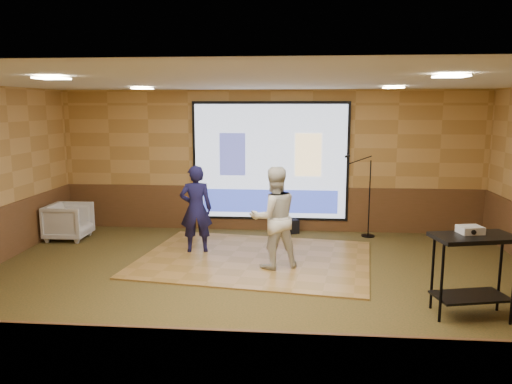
# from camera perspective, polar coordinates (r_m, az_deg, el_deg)

# --- Properties ---
(ground) EXTENTS (9.00, 9.00, 0.00)m
(ground) POSITION_cam_1_polar(r_m,az_deg,el_deg) (7.57, 0.02, -10.76)
(ground) COLOR #2D3719
(ground) RESTS_ON ground
(room_shell) EXTENTS (9.04, 7.04, 3.02)m
(room_shell) POSITION_cam_1_polar(r_m,az_deg,el_deg) (7.11, 0.02, 5.25)
(room_shell) COLOR tan
(room_shell) RESTS_ON ground
(wainscot_back) EXTENTS (9.00, 0.04, 0.95)m
(wainscot_back) POSITION_cam_1_polar(r_m,az_deg,el_deg) (10.79, 1.61, -1.89)
(wainscot_back) COLOR #55381C
(wainscot_back) RESTS_ON ground
(projector_screen) EXTENTS (3.32, 0.06, 2.52)m
(projector_screen) POSITION_cam_1_polar(r_m,az_deg,el_deg) (10.59, 1.62, 3.37)
(projector_screen) COLOR black
(projector_screen) RESTS_ON room_shell
(downlight_nw) EXTENTS (0.32, 0.32, 0.02)m
(downlight_nw) POSITION_cam_1_polar(r_m,az_deg,el_deg) (9.30, -12.89, 11.47)
(downlight_nw) COLOR #FFEBBF
(downlight_nw) RESTS_ON room_shell
(downlight_ne) EXTENTS (0.32, 0.32, 0.02)m
(downlight_ne) POSITION_cam_1_polar(r_m,az_deg,el_deg) (9.01, 15.43, 11.43)
(downlight_ne) COLOR #FFEBBF
(downlight_ne) RESTS_ON room_shell
(downlight_sw) EXTENTS (0.32, 0.32, 0.02)m
(downlight_sw) POSITION_cam_1_polar(r_m,az_deg,el_deg) (6.24, -22.31, 11.95)
(downlight_sw) COLOR #FFEBBF
(downlight_sw) RESTS_ON room_shell
(downlight_se) EXTENTS (0.32, 0.32, 0.02)m
(downlight_se) POSITION_cam_1_polar(r_m,az_deg,el_deg) (5.80, 21.38, 12.22)
(downlight_se) COLOR #FFEBBF
(downlight_se) RESTS_ON room_shell
(dance_floor) EXTENTS (4.31, 3.50, 0.03)m
(dance_floor) POSITION_cam_1_polar(r_m,az_deg,el_deg) (8.83, -0.16, -7.63)
(dance_floor) COLOR #A0753A
(dance_floor) RESTS_ON ground
(player_left) EXTENTS (0.64, 0.48, 1.59)m
(player_left) POSITION_cam_1_polar(r_m,az_deg,el_deg) (9.10, -6.87, -1.92)
(player_left) COLOR #15143F
(player_left) RESTS_ON dance_floor
(player_right) EXTENTS (0.99, 0.89, 1.67)m
(player_right) POSITION_cam_1_polar(r_m,az_deg,el_deg) (8.14, 2.07, -2.93)
(player_right) COLOR silver
(player_right) RESTS_ON dance_floor
(av_table) EXTENTS (1.01, 0.53, 1.07)m
(av_table) POSITION_cam_1_polar(r_m,az_deg,el_deg) (6.89, 23.56, -6.97)
(av_table) COLOR black
(av_table) RESTS_ON ground
(projector) EXTENTS (0.33, 0.29, 0.09)m
(projector) POSITION_cam_1_polar(r_m,az_deg,el_deg) (6.88, 23.28, -3.98)
(projector) COLOR silver
(projector) RESTS_ON av_table
(mic_stand) EXTENTS (0.67, 0.27, 1.70)m
(mic_stand) POSITION_cam_1_polar(r_m,az_deg,el_deg) (10.49, 12.47, -2.35)
(mic_stand) COLOR black
(mic_stand) RESTS_ON ground
(banquet_chair) EXTENTS (0.81, 0.79, 0.73)m
(banquet_chair) POSITION_cam_1_polar(r_m,az_deg,el_deg) (10.75, -20.62, -3.17)
(banquet_chair) COLOR gray
(banquet_chair) RESTS_ON ground
(duffel_bag) EXTENTS (0.55, 0.47, 0.29)m
(duffel_bag) POSITION_cam_1_polar(r_m,az_deg,el_deg) (10.62, 3.52, -3.92)
(duffel_bag) COLOR black
(duffel_bag) RESTS_ON ground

